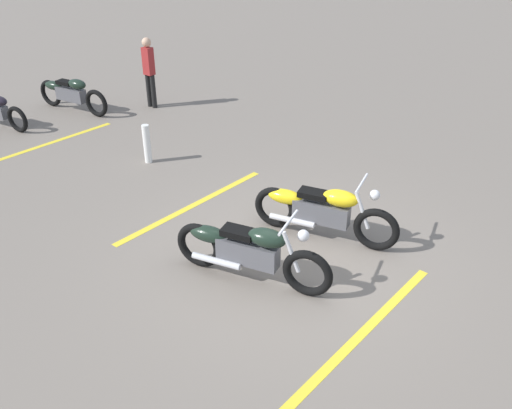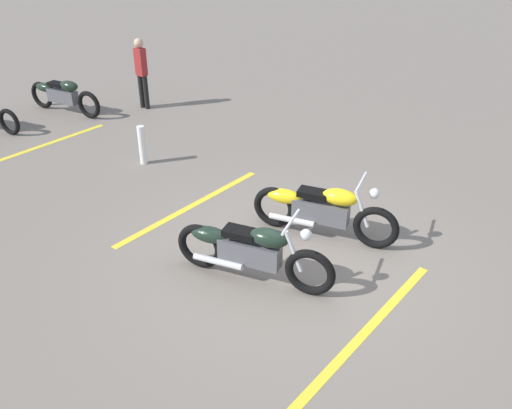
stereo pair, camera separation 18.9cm
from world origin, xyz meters
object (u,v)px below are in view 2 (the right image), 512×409
bollard_post (142,145)px  motorcycle_dark_foreground (249,250)px  motorcycle_bright_foreground (320,209)px  bystander_near_row (141,70)px  motorcycle_row_far_left (62,95)px

bollard_post → motorcycle_dark_foreground: bearing=156.1°
motorcycle_dark_foreground → motorcycle_bright_foreground: bearing=68.0°
motorcycle_dark_foreground → bystander_near_row: 7.25m
motorcycle_dark_foreground → bystander_near_row: bystander_near_row is taller
bystander_near_row → motorcycle_bright_foreground: bearing=-111.1°
motorcycle_bright_foreground → bollard_post: motorcycle_bright_foreground is taller
motorcycle_bright_foreground → motorcycle_dark_foreground: 1.49m
motorcycle_bright_foreground → bystander_near_row: (6.30, -2.42, 0.46)m
motorcycle_bright_foreground → motorcycle_row_far_left: size_ratio=1.03×
motorcycle_bright_foreground → bystander_near_row: size_ratio=1.32×
bollard_post → motorcycle_row_far_left: bearing=-13.3°
motorcycle_dark_foreground → motorcycle_row_far_left: bearing=146.9°
motorcycle_dark_foreground → motorcycle_row_far_left: 7.81m
motorcycle_row_far_left → bollard_post: size_ratio=2.80×
motorcycle_bright_foreground → bollard_post: size_ratio=2.90×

